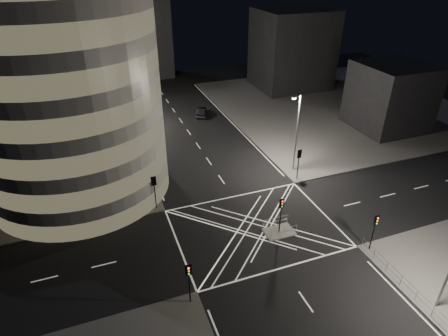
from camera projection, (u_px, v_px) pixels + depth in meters
name	position (u px, v px, depth m)	size (l,w,h in m)	color
ground	(255.00, 228.00, 38.43)	(120.00, 120.00, 0.00)	black
sidewalk_far_right	(337.00, 105.00, 69.00)	(42.00, 42.00, 0.15)	#555250
central_island	(279.00, 232.00, 37.77)	(3.00, 2.00, 0.15)	slate
office_tower_curved	(17.00, 77.00, 41.02)	(30.00, 29.00, 27.20)	gray
office_block_rear	(25.00, 48.00, 60.26)	(24.00, 16.00, 22.00)	gray
building_right_far	(292.00, 49.00, 74.83)	(14.00, 12.00, 15.00)	black
building_right_near	(390.00, 96.00, 57.83)	(10.00, 10.00, 10.00)	black
building_far_end	(127.00, 36.00, 79.72)	(18.00, 8.00, 18.00)	black
tree_a	(133.00, 168.00, 40.36)	(4.76, 4.76, 6.98)	black
tree_b	(125.00, 142.00, 45.05)	(4.94, 4.94, 7.43)	black
tree_c	(120.00, 127.00, 50.22)	(3.57, 3.57, 6.04)	black
tree_d	(114.00, 103.00, 54.37)	(4.87, 4.87, 8.22)	black
tree_e	(111.00, 96.00, 59.75)	(3.85, 3.85, 6.60)	black
traffic_signal_fl	(154.00, 186.00, 39.83)	(0.55, 0.22, 4.00)	black
traffic_signal_nl	(189.00, 277.00, 28.80)	(0.55, 0.22, 4.00)	black
traffic_signal_fr	(299.00, 159.00, 45.12)	(0.55, 0.22, 4.00)	black
traffic_signal_nr	(375.00, 226.00, 34.10)	(0.55, 0.22, 4.00)	black
traffic_signal_island	(281.00, 209.00, 36.35)	(0.55, 0.22, 4.00)	black
street_lamp_left_near	(138.00, 145.00, 42.53)	(1.25, 0.25, 10.00)	slate
street_lamp_left_far	(119.00, 95.00, 57.13)	(1.25, 0.25, 10.00)	slate
street_lamp_right_far	(296.00, 131.00, 45.78)	(1.25, 0.25, 10.00)	slate
railing_near_right	(408.00, 287.00, 30.72)	(0.06, 11.70, 1.10)	slate
railing_island_south	(284.00, 232.00, 36.73)	(2.80, 0.06, 1.10)	slate
railing_island_north	(275.00, 222.00, 38.19)	(2.80, 0.06, 1.10)	slate
sedan	(201.00, 112.00, 64.30)	(1.49, 4.26, 1.40)	black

